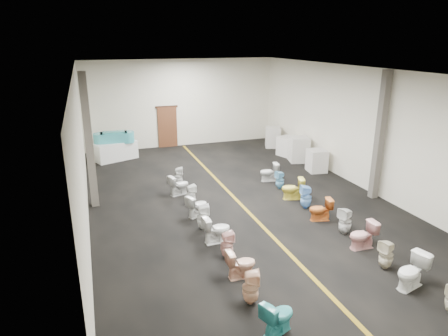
{
  "coord_description": "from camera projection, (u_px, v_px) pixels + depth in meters",
  "views": [
    {
      "loc": [
        -4.72,
        -12.4,
        5.45
      ],
      "look_at": [
        -0.07,
        1.0,
        0.85
      ],
      "focal_mm": 32.0,
      "sensor_mm": 36.0,
      "label": 1
    }
  ],
  "objects": [
    {
      "name": "toilet_right_6",
      "position": [
        306.0,
        197.0,
        13.36
      ],
      "size": [
        0.44,
        0.44,
        0.82
      ],
      "primitive_type": "imported",
      "rotation": [
        0.0,
        0.0,
        -1.77
      ],
      "color": "#80BBF5",
      "rests_on": "floor"
    },
    {
      "name": "toilet_left_8",
      "position": [
        179.0,
        185.0,
        14.55
      ],
      "size": [
        0.82,
        0.6,
        0.75
      ],
      "primitive_type": "imported",
      "rotation": [
        0.0,
        0.0,
        1.84
      ],
      "color": "silver",
      "rests_on": "floor"
    },
    {
      "name": "ceiling",
      "position": [
        236.0,
        70.0,
        12.91
      ],
      "size": [
        16.0,
        16.0,
        0.0
      ],
      "primitive_type": "plane",
      "rotation": [
        3.14,
        0.0,
        0.0
      ],
      "color": "black",
      "rests_on": "ground"
    },
    {
      "name": "toilet_right_4",
      "position": [
        345.0,
        221.0,
        11.59
      ],
      "size": [
        0.46,
        0.45,
        0.81
      ],
      "primitive_type": "imported",
      "rotation": [
        0.0,
        0.0,
        -1.3
      ],
      "color": "silver",
      "rests_on": "floor"
    },
    {
      "name": "appliance_crate_d",
      "position": [
        273.0,
        137.0,
        20.95
      ],
      "size": [
        0.97,
        0.97,
        1.07
      ],
      "primitive_type": "cube",
      "rotation": [
        0.0,
        0.0,
        -0.38
      ],
      "color": "silver",
      "rests_on": "floor"
    },
    {
      "name": "toilet_left_2",
      "position": [
        241.0,
        264.0,
        9.47
      ],
      "size": [
        0.72,
        0.41,
        0.72
      ],
      "primitive_type": "imported",
      "rotation": [
        0.0,
        0.0,
        1.56
      ],
      "color": "#E5AC8F",
      "rests_on": "floor"
    },
    {
      "name": "wall_left",
      "position": [
        81.0,
        150.0,
        12.05
      ],
      "size": [
        0.0,
        16.0,
        16.0
      ],
      "primitive_type": "plane",
      "rotation": [
        1.57,
        0.0,
        1.57
      ],
      "color": "beige",
      "rests_on": "ground"
    },
    {
      "name": "back_door",
      "position": [
        167.0,
        127.0,
        20.86
      ],
      "size": [
        1.0,
        0.1,
        2.1
      ],
      "primitive_type": "cube",
      "color": "#562D19",
      "rests_on": "floor"
    },
    {
      "name": "floor",
      "position": [
        235.0,
        198.0,
        14.3
      ],
      "size": [
        16.0,
        16.0,
        0.0
      ],
      "primitive_type": "plane",
      "color": "black",
      "rests_on": "ground"
    },
    {
      "name": "toilet_left_5",
      "position": [
        203.0,
        217.0,
        11.89
      ],
      "size": [
        0.42,
        0.41,
        0.78
      ],
      "primitive_type": "imported",
      "rotation": [
        0.0,
        0.0,
        1.39
      ],
      "color": "white",
      "rests_on": "floor"
    },
    {
      "name": "toilet_left_4",
      "position": [
        217.0,
        229.0,
        11.11
      ],
      "size": [
        0.8,
        0.48,
        0.79
      ],
      "primitive_type": "imported",
      "rotation": [
        0.0,
        0.0,
        1.62
      ],
      "color": "white",
      "rests_on": "floor"
    },
    {
      "name": "bathtub",
      "position": [
        114.0,
        137.0,
        18.62
      ],
      "size": [
        1.86,
        0.7,
        0.55
      ],
      "rotation": [
        0.0,
        0.0,
        -0.03
      ],
      "color": "teal",
      "rests_on": "display_table"
    },
    {
      "name": "appliance_crate_c",
      "position": [
        288.0,
        146.0,
        19.45
      ],
      "size": [
        1.04,
        1.04,
        0.93
      ],
      "primitive_type": "cube",
      "rotation": [
        0.0,
        0.0,
        0.32
      ],
      "color": "silver",
      "rests_on": "floor"
    },
    {
      "name": "column_right",
      "position": [
        380.0,
        136.0,
        13.74
      ],
      "size": [
        0.25,
        0.25,
        4.5
      ],
      "primitive_type": "cube",
      "color": "#59544C",
      "rests_on": "floor"
    },
    {
      "name": "wall_back",
      "position": [
        181.0,
        103.0,
        20.8
      ],
      "size": [
        10.0,
        0.0,
        10.0
      ],
      "primitive_type": "plane",
      "rotation": [
        1.57,
        0.0,
        0.0
      ],
      "color": "beige",
      "rests_on": "ground"
    },
    {
      "name": "aisle_stripe",
      "position": [
        235.0,
        198.0,
        14.3
      ],
      "size": [
        0.12,
        15.6,
        0.01
      ],
      "primitive_type": "cube",
      "color": "#816412",
      "rests_on": "floor"
    },
    {
      "name": "display_table",
      "position": [
        115.0,
        151.0,
        18.82
      ],
      "size": [
        2.13,
        1.6,
        0.85
      ],
      "primitive_type": "cube",
      "rotation": [
        0.0,
        0.0,
        0.38
      ],
      "color": "silver",
      "rests_on": "floor"
    },
    {
      "name": "toilet_left_3",
      "position": [
        227.0,
        245.0,
        10.33
      ],
      "size": [
        0.34,
        0.33,
        0.73
      ],
      "primitive_type": "imported",
      "rotation": [
        0.0,
        0.0,
        1.57
      ],
      "color": "#DCA49D",
      "rests_on": "floor"
    },
    {
      "name": "toilet_left_0",
      "position": [
        278.0,
        316.0,
        7.67
      ],
      "size": [
        0.82,
        0.65,
        0.74
      ],
      "primitive_type": "imported",
      "rotation": [
        0.0,
        0.0,
        1.95
      ],
      "color": "teal",
      "rests_on": "floor"
    },
    {
      "name": "toilet_right_2",
      "position": [
        386.0,
        255.0,
        9.84
      ],
      "size": [
        0.42,
        0.42,
        0.76
      ],
      "primitive_type": "imported",
      "rotation": [
        0.0,
        0.0,
        -1.33
      ],
      "color": "beige",
      "rests_on": "floor"
    },
    {
      "name": "door_frame",
      "position": [
        167.0,
        107.0,
        20.54
      ],
      "size": [
        1.15,
        0.08,
        0.1
      ],
      "primitive_type": "cube",
      "color": "#331C11",
      "rests_on": "back_door"
    },
    {
      "name": "toilet_left_9",
      "position": [
        178.0,
        176.0,
        15.5
      ],
      "size": [
        0.38,
        0.38,
        0.72
      ],
      "primitive_type": "imported",
      "rotation": [
        0.0,
        0.0,
        1.39
      ],
      "color": "silver",
      "rests_on": "floor"
    },
    {
      "name": "toilet_right_7",
      "position": [
        293.0,
        189.0,
        14.13
      ],
      "size": [
        0.87,
        0.64,
        0.79
      ],
      "primitive_type": "imported",
      "rotation": [
        0.0,
        0.0,
        -1.86
      ],
      "color": "#EDDB4D",
      "rests_on": "floor"
    },
    {
      "name": "wall_front",
      "position": [
        411.0,
        248.0,
        6.41
      ],
      "size": [
        10.0,
        0.0,
        10.0
      ],
      "primitive_type": "plane",
      "rotation": [
        -1.57,
        0.0,
        0.0
      ],
      "color": "beige",
      "rests_on": "ground"
    },
    {
      "name": "appliance_crate_a",
      "position": [
        317.0,
        161.0,
        17.09
      ],
      "size": [
        0.84,
        0.84,
        0.96
      ],
      "primitive_type": "cube",
      "rotation": [
        0.0,
        0.0,
        -0.14
      ],
      "color": "silver",
      "rests_on": "floor"
    },
    {
      "name": "toilet_right_8",
      "position": [
        280.0,
        180.0,
        15.13
      ],
      "size": [
        0.35,
        0.34,
        0.71
      ],
      "primitive_type": "imported",
      "rotation": [
        0.0,
        0.0,
        -1.48
      ],
      "color": "#7BC2E6",
      "rests_on": "floor"
    },
    {
      "name": "toilet_left_6",
      "position": [
        197.0,
        206.0,
        12.78
      ],
      "size": [
        0.81,
        0.64,
        0.72
      ],
      "primitive_type": "imported",
      "rotation": [
        0.0,
        0.0,
        1.96
      ],
      "color": "silver",
      "rests_on": "floor"
    },
    {
      "name": "toilet_right_1",
      "position": [
        412.0,
        272.0,
        9.06
      ],
      "size": [
        0.9,
        0.65,
        0.82
      ],
      "primitive_type": "imported",
      "rotation": [
        0.0,
        0.0,
        -1.32
      ],
      "color": "white",
      "rests_on": "floor"
    },
    {
      "name": "column_left",
      "position": [
        89.0,
        142.0,
        13.02
      ],
      "size": [
        0.25,
        0.25,
        4.5
      ],
      "primitive_type": "cube",
      "color": "#59544C",
      "rests_on": "floor"
    },
    {
      "name": "toilet_right_3",
      "position": [
        363.0,
        235.0,
        10.79
      ],
      "size": [
        0.77,
        0.45,
        0.77
      ],
      "primitive_type": "imported",
      "rotation": [
        0.0,
        0.0,
        -1.6
      ],
      "color": "#E4A3A0",
      "rests_on": "floor"
    },
    {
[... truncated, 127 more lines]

